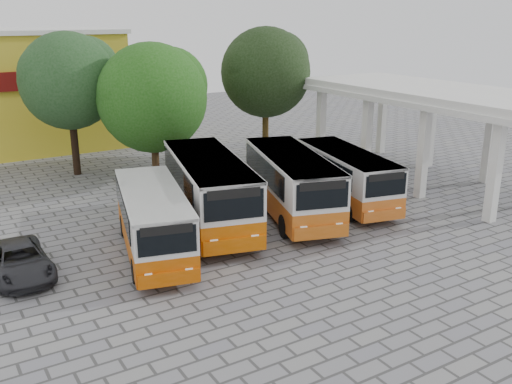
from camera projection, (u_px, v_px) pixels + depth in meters
ground at (323, 236)px, 24.90m from camera, size 90.00×90.00×0.00m
terminal_shelter at (431, 96)px, 31.90m from camera, size 6.80×15.80×5.40m
bus_far_left at (153, 218)px, 22.63m from camera, size 3.98×7.86×2.69m
bus_centre_left at (209, 187)px, 25.69m from camera, size 4.72×9.26×3.17m
bus_centre_right at (291, 181)px, 27.03m from camera, size 4.87×8.85×3.00m
bus_far_right at (346, 174)px, 28.76m from camera, size 3.85×7.90×2.71m
tree_left at (69, 78)px, 32.91m from camera, size 5.91×5.63×8.41m
tree_middle at (153, 94)px, 32.37m from camera, size 6.56×6.24×7.86m
tree_right at (266, 69)px, 37.58m from camera, size 6.22×5.93×8.57m
parked_car at (20, 261)px, 21.01m from camera, size 2.00×4.27×1.18m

